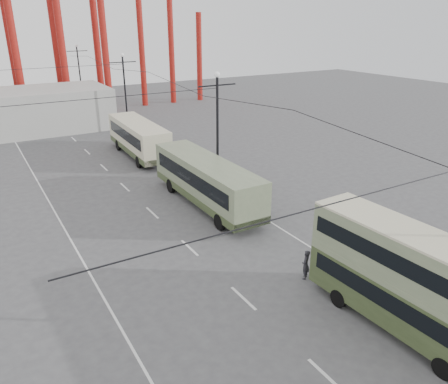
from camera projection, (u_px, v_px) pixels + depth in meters
ground at (312, 338)px, 19.06m from camera, size 160.00×160.00×0.00m
road_markings at (136, 196)px, 34.39m from camera, size 12.52×120.00×0.01m
lamp_post_mid at (217, 132)px, 34.37m from camera, size 3.20×0.44×9.32m
lamp_post_far at (125, 94)px, 51.94m from camera, size 3.20×0.44×9.32m
lamp_post_distant at (80, 75)px, 69.51m from camera, size 3.20×0.44×9.32m
fairground_shed at (15, 112)px, 52.83m from camera, size 22.00×10.00×5.00m
double_decker_bus at (405, 276)px, 18.75m from camera, size 2.63×9.09×4.83m
single_decker_green at (206, 180)px, 32.06m from camera, size 2.82×12.22×3.45m
single_decker_cream at (138, 137)px, 43.62m from camera, size 3.17×11.23×3.47m
pedestrian at (306, 265)px, 23.18m from camera, size 0.71×0.70×1.66m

